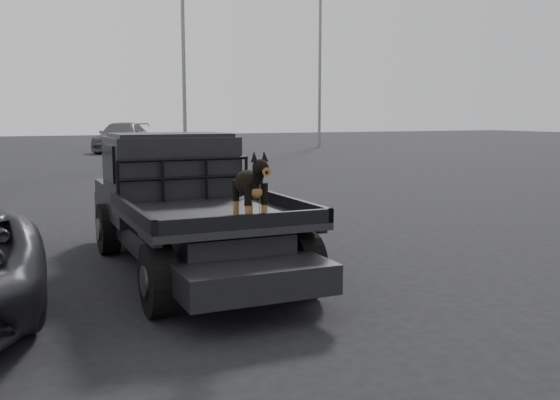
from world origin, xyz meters
name	(u,v)px	position (x,y,z in m)	size (l,w,h in m)	color
ground	(192,309)	(0.00, 0.00, 0.00)	(120.00, 120.00, 0.00)	black
flatbed_ute	(190,237)	(0.45, 1.61, 0.46)	(2.00, 5.40, 0.92)	black
ute_cab	(171,164)	(0.45, 2.56, 1.36)	(1.72, 1.30, 0.88)	black
headache_rack	(185,180)	(0.45, 1.81, 1.20)	(1.80, 0.08, 0.55)	black
dog	(250,189)	(0.57, -0.27, 1.29)	(0.32, 0.60, 0.74)	black
distant_car_b	(122,137)	(4.52, 29.53, 0.81)	(2.28, 5.60, 1.63)	#4A494F
floodlight_far	(320,11)	(16.99, 29.43, 8.52)	(1.08, 0.28, 15.83)	slate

